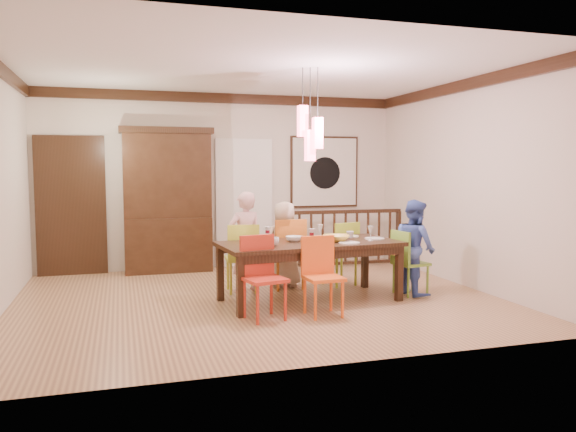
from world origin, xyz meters
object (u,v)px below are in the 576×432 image
object	(u,v)px
chair_far_left	(242,253)
chair_end_right	(411,258)
china_hutch	(168,200)
person_far_mid	(285,244)
person_end_right	(415,247)
balustrade	(346,237)
person_far_left	(245,242)
dining_table	(310,248)

from	to	relation	value
chair_far_left	chair_end_right	bearing A→B (deg)	163.09
chair_far_left	china_hutch	size ratio (longest dim) A/B	0.40
person_far_mid	person_end_right	xyz separation A→B (m)	(1.52, -0.94, 0.02)
china_hutch	person_far_mid	world-z (taller)	china_hutch
person_far_mid	balustrade	bearing A→B (deg)	-134.22
chair_end_right	balustrade	distance (m)	2.25
china_hutch	balustrade	distance (m)	3.03
person_far_left	chair_far_left	bearing A→B (deg)	16.52
person_far_mid	person_end_right	distance (m)	1.79
person_end_right	china_hutch	bearing A→B (deg)	44.93
china_hutch	person_end_right	distance (m)	3.99
chair_end_right	person_far_left	world-z (taller)	person_far_left
dining_table	person_far_mid	world-z (taller)	person_far_mid
dining_table	person_end_right	bearing A→B (deg)	-7.04
chair_far_left	person_far_mid	xyz separation A→B (m)	(0.65, 0.14, 0.07)
chair_end_right	person_end_right	size ratio (longest dim) A/B	0.68
chair_far_left	person_far_mid	size ratio (longest dim) A/B	0.77
chair_end_right	person_far_left	bearing A→B (deg)	59.07
person_far_left	person_end_right	xyz separation A→B (m)	(2.11, -0.84, -0.05)
chair_far_left	person_far_left	size ratio (longest dim) A/B	0.68
balustrade	person_end_right	world-z (taller)	person_end_right
china_hutch	person_end_right	size ratio (longest dim) A/B	1.84
person_far_mid	chair_end_right	bearing A→B (deg)	151.29
chair_far_left	chair_end_right	size ratio (longest dim) A/B	1.09
dining_table	chair_far_left	size ratio (longest dim) A/B	2.51
chair_end_right	balustrade	bearing A→B (deg)	-8.84
dining_table	person_far_mid	xyz separation A→B (m)	(-0.06, 0.90, -0.07)
dining_table	chair_far_left	world-z (taller)	chair_far_left
balustrade	person_far_mid	xyz separation A→B (m)	(-1.46, -1.30, 0.11)
chair_end_right	chair_far_left	bearing A→B (deg)	60.33
person_far_left	person_end_right	size ratio (longest dim) A/B	1.08
china_hutch	person_end_right	bearing A→B (deg)	-40.94
person_far_left	person_far_mid	size ratio (longest dim) A/B	1.12
china_hutch	person_end_right	xyz separation A→B (m)	(2.99, -2.59, -0.53)
person_far_left	dining_table	bearing A→B (deg)	114.34
dining_table	china_hutch	world-z (taller)	china_hutch
dining_table	china_hutch	distance (m)	3.02
dining_table	balustrade	size ratio (longest dim) A/B	1.08
dining_table	person_far_mid	distance (m)	0.90
person_end_right	person_far_left	bearing A→B (deg)	64.22
balustrade	person_far_mid	size ratio (longest dim) A/B	1.79
dining_table	person_far_left	size ratio (longest dim) A/B	1.72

